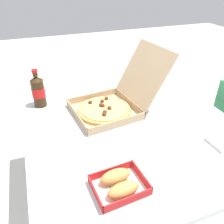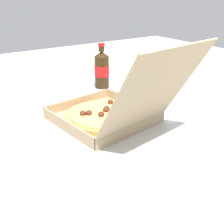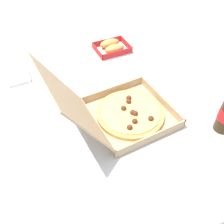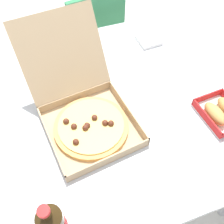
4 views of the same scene
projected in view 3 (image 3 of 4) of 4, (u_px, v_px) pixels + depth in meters
ground_plane at (105, 184)px, 1.65m from camera, size 10.00×10.00×0.00m
dining_table at (103, 117)px, 1.19m from camera, size 1.24×1.06×0.71m
pizza_box_open at (122, 112)px, 1.06m from camera, size 0.39×0.54×0.33m
bread_side_box at (112, 47)px, 1.45m from camera, size 0.16×0.20×0.06m
paper_menu at (60, 61)px, 1.40m from camera, size 0.26×0.23×0.00m
napkin_pile at (18, 78)px, 1.28m from camera, size 0.11×0.11×0.02m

